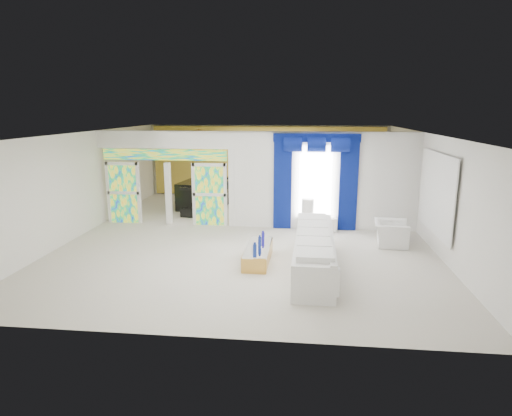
# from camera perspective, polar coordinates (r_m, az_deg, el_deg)

# --- Properties ---
(floor) EXTENTS (12.00, 12.00, 0.00)m
(floor) POSITION_cam_1_polar(r_m,az_deg,el_deg) (12.96, -0.75, -3.54)
(floor) COLOR #B7AF9E
(floor) RESTS_ON ground
(dividing_wall) EXTENTS (5.70, 0.18, 3.00)m
(dividing_wall) POSITION_cam_1_polar(r_m,az_deg,el_deg) (13.53, 8.84, 3.53)
(dividing_wall) COLOR white
(dividing_wall) RESTS_ON ground
(dividing_header) EXTENTS (4.30, 0.18, 0.55)m
(dividing_header) POSITION_cam_1_polar(r_m,az_deg,el_deg) (14.06, -12.03, 8.78)
(dividing_header) COLOR white
(dividing_header) RESTS_ON dividing_wall
(stained_panel_left) EXTENTS (0.95, 0.04, 2.00)m
(stained_panel_left) POSITION_cam_1_polar(r_m,az_deg,el_deg) (14.78, -16.98, 1.93)
(stained_panel_left) COLOR #994C3F
(stained_panel_left) RESTS_ON ground
(stained_panel_right) EXTENTS (0.95, 0.04, 2.00)m
(stained_panel_right) POSITION_cam_1_polar(r_m,az_deg,el_deg) (13.91, -6.10, 1.77)
(stained_panel_right) COLOR #994C3F
(stained_panel_right) RESTS_ON ground
(stained_transom) EXTENTS (4.00, 0.05, 0.35)m
(stained_transom) POSITION_cam_1_polar(r_m,az_deg,el_deg) (14.10, -11.94, 6.86)
(stained_transom) COLOR #994C3F
(stained_transom) RESTS_ON dividing_header
(window_pane) EXTENTS (1.00, 0.02, 2.30)m
(window_pane) POSITION_cam_1_polar(r_m,az_deg,el_deg) (13.43, 7.79, 3.28)
(window_pane) COLOR white
(window_pane) RESTS_ON dividing_wall
(blue_drape_left) EXTENTS (0.55, 0.10, 2.80)m
(blue_drape_left) POSITION_cam_1_polar(r_m,az_deg,el_deg) (13.41, 3.50, 3.15)
(blue_drape_left) COLOR #030941
(blue_drape_left) RESTS_ON ground
(blue_drape_right) EXTENTS (0.55, 0.10, 2.80)m
(blue_drape_right) POSITION_cam_1_polar(r_m,az_deg,el_deg) (13.47, 12.04, 2.93)
(blue_drape_right) COLOR #030941
(blue_drape_right) RESTS_ON ground
(blue_pelmet) EXTENTS (2.60, 0.12, 0.25)m
(blue_pelmet) POSITION_cam_1_polar(r_m,az_deg,el_deg) (13.24, 7.97, 9.11)
(blue_pelmet) COLOR #030941
(blue_pelmet) RESTS_ON dividing_wall
(wall_mirror) EXTENTS (0.04, 2.70, 1.90)m
(wall_mirror) POSITION_cam_1_polar(r_m,az_deg,el_deg) (12.03, 22.66, 1.77)
(wall_mirror) COLOR white
(wall_mirror) RESTS_ON ground
(gold_curtains) EXTENTS (9.70, 0.12, 2.90)m
(gold_curtains) POSITION_cam_1_polar(r_m,az_deg,el_deg) (18.43, 1.45, 6.13)
(gold_curtains) COLOR gold
(gold_curtains) RESTS_ON ground
(white_sofa) EXTENTS (0.97, 4.08, 0.77)m
(white_sofa) POSITION_cam_1_polar(r_m,az_deg,el_deg) (10.29, 7.63, -5.79)
(white_sofa) COLOR silver
(white_sofa) RESTS_ON ground
(coffee_table) EXTENTS (0.61, 1.71, 0.38)m
(coffee_table) POSITION_cam_1_polar(r_m,az_deg,el_deg) (10.69, 0.26, -6.08)
(coffee_table) COLOR gold
(coffee_table) RESTS_ON ground
(console_table) EXTENTS (1.21, 0.47, 0.40)m
(console_table) POSITION_cam_1_polar(r_m,az_deg,el_deg) (13.53, 8.01, -2.08)
(console_table) COLOR white
(console_table) RESTS_ON ground
(table_lamp) EXTENTS (0.36, 0.36, 0.58)m
(table_lamp) POSITION_cam_1_polar(r_m,az_deg,el_deg) (13.41, 6.80, -0.04)
(table_lamp) COLOR white
(table_lamp) RESTS_ON console_table
(armchair) EXTENTS (0.99, 1.11, 0.66)m
(armchair) POSITION_cam_1_polar(r_m,az_deg,el_deg) (12.49, 17.27, -3.20)
(armchair) COLOR silver
(armchair) RESTS_ON ground
(grand_piano) EXTENTS (1.78, 2.18, 1.00)m
(grand_piano) POSITION_cam_1_polar(r_m,az_deg,el_deg) (16.64, -6.82, 1.84)
(grand_piano) COLOR black
(grand_piano) RESTS_ON ground
(piano_bench) EXTENTS (0.94, 0.47, 0.30)m
(piano_bench) POSITION_cam_1_polar(r_m,az_deg,el_deg) (15.20, -8.12, -0.62)
(piano_bench) COLOR black
(piano_bench) RESTS_ON ground
(tv_console) EXTENTS (0.61, 0.55, 0.87)m
(tv_console) POSITION_cam_1_polar(r_m,az_deg,el_deg) (16.05, -16.84, 0.71)
(tv_console) COLOR tan
(tv_console) RESTS_ON ground
(chandelier) EXTENTS (0.60, 0.60, 0.60)m
(chandelier) POSITION_cam_1_polar(r_m,az_deg,el_deg) (16.22, -7.50, 9.19)
(chandelier) COLOR gold
(chandelier) RESTS_ON ceiling
(decanters) EXTENTS (0.23, 1.17, 0.24)m
(decanters) POSITION_cam_1_polar(r_m,az_deg,el_deg) (10.51, 0.23, -4.75)
(decanters) COLOR navy
(decanters) RESTS_ON coffee_table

